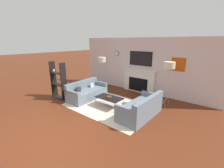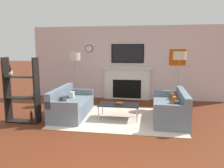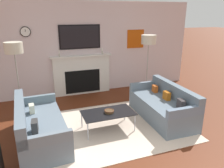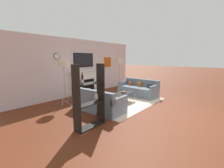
{
  "view_description": "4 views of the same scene",
  "coord_description": "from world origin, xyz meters",
  "views": [
    {
      "loc": [
        3.53,
        -1.71,
        2.54
      ],
      "look_at": [
        -0.33,
        3.11,
        0.75
      ],
      "focal_mm": 24.0,
      "sensor_mm": 36.0,
      "label": 1
    },
    {
      "loc": [
        0.73,
        -3.14,
        1.85
      ],
      "look_at": [
        -0.25,
        2.88,
        0.88
      ],
      "focal_mm": 35.0,
      "sensor_mm": 36.0,
      "label": 2
    },
    {
      "loc": [
        -1.35,
        -1.37,
        2.35
      ],
      "look_at": [
        0.34,
        3.19,
        0.77
      ],
      "focal_mm": 35.0,
      "sensor_mm": 36.0,
      "label": 3
    },
    {
      "loc": [
        -4.86,
        -1.0,
        1.8
      ],
      "look_at": [
        -0.2,
        2.93,
        0.75
      ],
      "focal_mm": 24.0,
      "sensor_mm": 36.0,
      "label": 4
    }
  ],
  "objects": [
    {
      "name": "floor_lamp_right",
      "position": [
        1.73,
        4.02,
        1.63
      ],
      "size": [
        0.41,
        0.41,
        1.79
      ],
      "color": "#9E998E",
      "rests_on": "ground_plane"
    },
    {
      "name": "fireplace_wall",
      "position": [
        0.0,
        4.98,
        1.21
      ],
      "size": [
        7.27,
        0.28,
        2.7
      ],
      "color": "beige",
      "rests_on": "ground_plane"
    },
    {
      "name": "area_rug",
      "position": [
        0.0,
        2.59,
        0.01
      ],
      "size": [
        3.36,
        2.37,
        0.01
      ],
      "color": "beige",
      "rests_on": "ground_plane"
    },
    {
      "name": "shelf_unit",
      "position": [
        -2.38,
        1.84,
        0.78
      ],
      "size": [
        0.85,
        0.28,
        1.66
      ],
      "color": "black",
      "rests_on": "ground_plane"
    },
    {
      "name": "couch_right",
      "position": [
        1.37,
        2.59,
        0.29
      ],
      "size": [
        0.87,
        1.85,
        0.79
      ],
      "color": "slate",
      "rests_on": "ground_plane"
    },
    {
      "name": "floor_lamp_left",
      "position": [
        -1.73,
        4.02,
        1.59
      ],
      "size": [
        0.4,
        0.4,
        1.75
      ],
      "color": "#9E998E",
      "rests_on": "ground_plane"
    },
    {
      "name": "coffee_table",
      "position": [
        -0.0,
        2.52,
        0.37
      ],
      "size": [
        1.08,
        0.61,
        0.4
      ],
      "color": "black",
      "rests_on": "ground_plane"
    },
    {
      "name": "decorative_bowl",
      "position": [
        0.02,
        2.5,
        0.43
      ],
      "size": [
        0.2,
        0.2,
        0.06
      ],
      "color": "#503821",
      "rests_on": "coffee_table"
    },
    {
      "name": "ground_plane",
      "position": [
        0.0,
        0.0,
        0.0
      ],
      "size": [
        60.0,
        60.0,
        0.0
      ],
      "primitive_type": "plane",
      "color": "#5A2613"
    },
    {
      "name": "couch_left",
      "position": [
        -1.38,
        2.59,
        0.28
      ],
      "size": [
        0.91,
        1.89,
        0.79
      ],
      "color": "slate",
      "rests_on": "ground_plane"
    }
  ]
}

